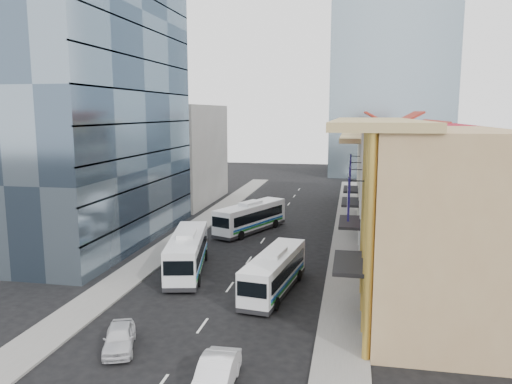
% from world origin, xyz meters
% --- Properties ---
extents(ground, '(200.00, 200.00, 0.00)m').
position_xyz_m(ground, '(0.00, 0.00, 0.00)').
color(ground, black).
rests_on(ground, ground).
extents(sidewalk_right, '(3.00, 90.00, 0.15)m').
position_xyz_m(sidewalk_right, '(8.50, 22.00, 0.07)').
color(sidewalk_right, slate).
rests_on(sidewalk_right, ground).
extents(sidewalk_left, '(3.00, 90.00, 0.15)m').
position_xyz_m(sidewalk_left, '(-8.50, 22.00, 0.07)').
color(sidewalk_left, slate).
rests_on(sidewalk_left, ground).
extents(shophouse_tan, '(8.00, 14.00, 12.00)m').
position_xyz_m(shophouse_tan, '(14.00, 5.00, 6.00)').
color(shophouse_tan, tan).
rests_on(shophouse_tan, ground).
extents(shophouse_red, '(8.00, 10.00, 12.00)m').
position_xyz_m(shophouse_red, '(14.00, 17.00, 6.00)').
color(shophouse_red, '#A61225').
rests_on(shophouse_red, ground).
extents(shophouse_cream_near, '(8.00, 9.00, 10.00)m').
position_xyz_m(shophouse_cream_near, '(14.00, 26.50, 5.00)').
color(shophouse_cream_near, beige).
rests_on(shophouse_cream_near, ground).
extents(shophouse_cream_mid, '(8.00, 9.00, 10.00)m').
position_xyz_m(shophouse_cream_mid, '(14.00, 35.50, 5.00)').
color(shophouse_cream_mid, beige).
rests_on(shophouse_cream_mid, ground).
extents(shophouse_cream_far, '(8.00, 12.00, 11.00)m').
position_xyz_m(shophouse_cream_far, '(14.00, 46.00, 5.50)').
color(shophouse_cream_far, beige).
rests_on(shophouse_cream_far, ground).
extents(office_tower, '(12.00, 26.00, 30.00)m').
position_xyz_m(office_tower, '(-17.00, 19.00, 15.00)').
color(office_tower, '#3C4D5F').
rests_on(office_tower, ground).
extents(office_block_far, '(10.00, 18.00, 14.00)m').
position_xyz_m(office_block_far, '(-16.00, 42.00, 7.00)').
color(office_block_far, gray).
rests_on(office_block_far, ground).
extents(bus_left_near, '(4.71, 11.02, 3.44)m').
position_xyz_m(bus_left_near, '(-4.27, 10.82, 1.72)').
color(bus_left_near, white).
rests_on(bus_left_near, ground).
extents(bus_left_far, '(6.50, 10.71, 3.40)m').
position_xyz_m(bus_left_far, '(-2.00, 25.54, 1.70)').
color(bus_left_far, white).
rests_on(bus_left_far, ground).
extents(bus_right, '(3.65, 10.06, 3.16)m').
position_xyz_m(bus_right, '(3.43, 7.61, 1.58)').
color(bus_right, white).
rests_on(bus_right, ground).
extents(sedan_left, '(2.93, 4.32, 1.36)m').
position_xyz_m(sedan_left, '(-3.59, -2.85, 0.68)').
color(sedan_left, silver).
rests_on(sedan_left, ground).
extents(sedan_right, '(1.75, 4.66, 1.52)m').
position_xyz_m(sedan_right, '(2.76, -5.84, 0.76)').
color(sedan_right, silver).
rests_on(sedan_right, ground).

